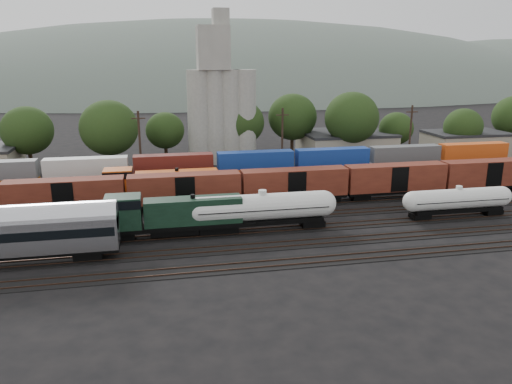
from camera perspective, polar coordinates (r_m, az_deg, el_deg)
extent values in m
plane|color=black|center=(64.83, -2.53, -3.17)|extent=(600.00, 600.00, 0.00)
cube|color=black|center=(51.02, 0.14, -8.36)|extent=(180.00, 3.20, 0.08)
cube|color=#382319|center=(50.35, 0.30, -8.60)|extent=(180.00, 0.08, 0.16)
cube|color=#382319|center=(51.64, -0.02, -7.97)|extent=(180.00, 0.08, 0.16)
cube|color=black|center=(55.55, -0.90, -6.33)|extent=(180.00, 3.20, 0.08)
cube|color=#382319|center=(54.87, -0.77, -6.53)|extent=(180.00, 0.08, 0.16)
cube|color=#382319|center=(56.18, -1.04, -5.99)|extent=(180.00, 0.08, 0.16)
cube|color=black|center=(60.16, -1.78, -4.61)|extent=(180.00, 3.20, 0.08)
cube|color=#382319|center=(59.46, -1.67, -4.77)|extent=(180.00, 0.08, 0.16)
cube|color=#382319|center=(60.80, -1.90, -4.32)|extent=(180.00, 0.08, 0.16)
cube|color=black|center=(64.82, -2.53, -3.14)|extent=(180.00, 3.20, 0.08)
cube|color=#382319|center=(64.12, -2.43, -3.27)|extent=(180.00, 0.08, 0.16)
cube|color=#382319|center=(65.47, -2.63, -2.87)|extent=(180.00, 0.08, 0.16)
cube|color=black|center=(69.53, -3.18, -1.86)|extent=(180.00, 3.20, 0.08)
cube|color=#382319|center=(68.83, -3.09, -1.97)|extent=(180.00, 0.08, 0.16)
cube|color=#382319|center=(70.19, -3.26, -1.63)|extent=(180.00, 0.08, 0.16)
cube|color=black|center=(74.28, -3.74, -0.74)|extent=(180.00, 3.20, 0.08)
cube|color=#382319|center=(73.57, -3.66, -0.83)|extent=(180.00, 0.08, 0.16)
cube|color=#382319|center=(74.94, -3.82, -0.54)|extent=(180.00, 0.08, 0.16)
cube|color=black|center=(79.06, -4.23, 0.24)|extent=(180.00, 3.20, 0.08)
cube|color=#382319|center=(78.35, -4.17, 0.16)|extent=(180.00, 0.08, 0.16)
cube|color=#382319|center=(79.73, -4.30, 0.43)|extent=(180.00, 0.08, 0.16)
cube|color=black|center=(58.98, -9.32, -3.81)|extent=(18.77, 3.20, 0.44)
cube|color=black|center=(59.14, -9.30, -4.27)|extent=(5.52, 2.43, 0.88)
cube|color=black|center=(58.55, -7.19, -2.11)|extent=(11.26, 2.65, 2.98)
cube|color=black|center=(58.47, -14.92, -2.20)|extent=(3.97, 3.20, 3.64)
cube|color=black|center=(58.14, -15.00, -1.11)|extent=(4.09, 3.31, 0.99)
cube|color=black|center=(58.96, -17.42, -3.09)|extent=(1.77, 2.65, 1.99)
cylinder|color=black|center=(58.08, -7.24, -0.55)|extent=(0.55, 0.55, 0.55)
cube|color=black|center=(59.36, -15.10, -4.76)|extent=(2.87, 2.21, 0.77)
cube|color=black|center=(59.68, -3.51, -4.13)|extent=(2.87, 2.21, 0.77)
cylinder|color=silver|center=(59.68, 0.73, -1.69)|extent=(15.30, 3.15, 3.15)
sphere|color=silver|center=(58.61, -6.60, -2.12)|extent=(3.15, 3.15, 3.15)
sphere|color=silver|center=(61.68, 7.70, -1.27)|extent=(3.15, 3.15, 3.15)
cylinder|color=silver|center=(59.18, 0.74, -0.03)|extent=(0.98, 0.98, 0.54)
cube|color=black|center=(59.68, 0.73, -1.69)|extent=(15.65, 3.30, 0.09)
cube|color=black|center=(60.21, 0.73, -3.28)|extent=(14.78, 2.39, 0.54)
cube|color=black|center=(59.48, -5.20, -4.24)|extent=(2.83, 2.17, 0.76)
cube|color=black|center=(61.97, 6.40, -3.46)|extent=(2.83, 2.17, 0.76)
cylinder|color=silver|center=(69.89, 22.08, -0.71)|extent=(12.72, 2.62, 2.62)
sphere|color=silver|center=(66.64, 17.50, -1.04)|extent=(2.62, 2.62, 2.62)
sphere|color=silver|center=(73.55, 26.23, -0.42)|extent=(2.62, 2.62, 2.62)
cylinder|color=silver|center=(69.53, 22.20, 0.47)|extent=(0.81, 0.81, 0.45)
cube|color=black|center=(69.89, 22.08, -0.71)|extent=(13.01, 2.75, 0.07)
cube|color=black|center=(70.28, 21.96, -1.85)|extent=(12.29, 1.99, 0.45)
cube|color=black|center=(67.75, 18.23, -2.59)|extent=(2.35, 1.81, 0.63)
cube|color=black|center=(73.37, 25.33, -1.96)|extent=(2.35, 1.81, 0.63)
cube|color=black|center=(55.02, -18.58, -6.66)|extent=(2.87, 2.21, 0.77)
cube|color=black|center=(73.32, -10.77, -0.10)|extent=(19.53, 3.15, 0.43)
cube|color=black|center=(73.45, -10.75, -0.47)|extent=(5.43, 2.39, 0.87)
cube|color=#C84E11|center=(72.95, -9.00, 1.27)|extent=(11.72, 2.60, 2.93)
cube|color=#C84E11|center=(73.03, -15.45, 1.18)|extent=(3.91, 3.15, 3.58)
cube|color=black|center=(72.77, -15.51, 2.05)|extent=(4.02, 3.26, 0.98)
cube|color=#C84E11|center=(73.48, -17.53, 0.45)|extent=(1.74, 2.60, 1.95)
cylinder|color=black|center=(72.58, -9.05, 2.52)|extent=(0.54, 0.54, 0.54)
cube|color=black|center=(73.74, -15.60, -0.88)|extent=(2.82, 2.17, 0.76)
cube|color=black|center=(73.80, -5.89, -0.38)|extent=(2.82, 2.17, 0.76)
cube|color=black|center=(69.59, -20.86, -1.86)|extent=(15.00, 2.60, 0.40)
cube|color=#5E2316|center=(69.03, -21.02, -0.19)|extent=(15.00, 2.90, 3.80)
cube|color=black|center=(68.64, -8.10, -1.21)|extent=(15.00, 2.60, 0.40)
cube|color=#5E2316|center=(68.08, -8.17, 0.49)|extent=(15.00, 2.90, 3.80)
cube|color=black|center=(71.10, 4.37, -0.52)|extent=(15.00, 2.60, 0.40)
cube|color=#5E2316|center=(70.56, 4.41, 1.13)|extent=(15.00, 2.90, 3.80)
cube|color=black|center=(76.64, 15.52, 0.12)|extent=(15.00, 2.60, 0.40)
cube|color=#5E2316|center=(76.14, 15.64, 1.65)|extent=(15.00, 2.90, 3.80)
cube|color=black|center=(84.65, 24.87, 0.66)|extent=(15.00, 2.60, 0.40)
cube|color=#5E2316|center=(84.20, 25.03, 2.04)|extent=(15.00, 2.90, 3.80)
cube|color=black|center=(78.94, -4.24, 0.56)|extent=(160.00, 2.60, 0.60)
cube|color=#505255|center=(78.67, -18.67, 0.93)|extent=(12.00, 2.40, 2.60)
cube|color=silver|center=(78.10, -18.83, 2.78)|extent=(12.00, 2.40, 2.60)
cube|color=slate|center=(78.02, -9.32, 1.43)|extent=(12.00, 2.40, 2.60)
cube|color=#531813|center=(77.45, -9.41, 3.30)|extent=(12.00, 2.40, 2.60)
cube|color=#CF4915|center=(79.47, -0.07, 1.89)|extent=(12.00, 2.40, 2.60)
cube|color=navy|center=(78.90, -0.07, 3.73)|extent=(12.00, 2.40, 2.60)
cube|color=#153F93|center=(82.88, 8.65, 2.28)|extent=(12.00, 2.40, 2.60)
cube|color=navy|center=(82.34, 8.72, 4.04)|extent=(12.00, 2.40, 2.60)
cube|color=silver|center=(88.04, 16.51, 2.58)|extent=(12.00, 2.40, 2.60)
cube|color=#4E5153|center=(87.54, 16.64, 4.24)|extent=(12.00, 2.40, 2.60)
cube|color=slate|center=(94.67, 23.39, 2.81)|extent=(12.00, 2.40, 2.60)
cube|color=#CE4B15|center=(94.20, 23.56, 4.35)|extent=(12.00, 2.40, 2.60)
cylinder|color=#9C998F|center=(97.83, -6.52, 8.43)|extent=(4.40, 4.40, 18.00)
cylinder|color=#9C998F|center=(98.13, -4.76, 8.50)|extent=(4.40, 4.40, 18.00)
cylinder|color=#9C998F|center=(98.52, -3.01, 8.56)|extent=(4.40, 4.40, 18.00)
cylinder|color=#9C998F|center=(99.01, -1.27, 8.61)|extent=(4.40, 4.40, 18.00)
cube|color=#9C998F|center=(97.46, -4.93, 16.11)|extent=(6.00, 5.00, 8.00)
cube|color=#9C998F|center=(97.85, -4.08, 19.05)|extent=(3.00, 3.00, 4.00)
cube|color=#9E937F|center=(107.90, 10.18, 5.33)|extent=(18.00, 14.00, 4.60)
cube|color=#232326|center=(107.50, 10.25, 6.67)|extent=(18.36, 14.28, 0.50)
cube|color=#9E937F|center=(115.21, 22.81, 5.00)|extent=(16.00, 10.00, 4.60)
cube|color=#232326|center=(114.84, 22.94, 6.25)|extent=(16.32, 10.20, 0.50)
cylinder|color=black|center=(101.40, -24.33, 3.23)|extent=(0.70, 0.70, 3.40)
ellipsoid|color=#233A15|center=(100.49, -24.68, 6.42)|extent=(9.24, 9.24, 8.76)
cylinder|color=black|center=(93.68, -16.17, 3.21)|extent=(0.70, 0.70, 3.78)
ellipsoid|color=#233A15|center=(92.63, -16.46, 7.06)|extent=(10.27, 10.27, 9.73)
cylinder|color=black|center=(102.69, -10.23, 4.32)|extent=(0.70, 0.70, 2.82)
ellipsoid|color=#233A15|center=(101.92, -10.36, 6.94)|extent=(7.66, 7.66, 7.26)
cylinder|color=black|center=(102.30, -1.72, 4.71)|extent=(0.70, 0.70, 3.48)
ellipsoid|color=#233A15|center=(101.39, -1.75, 7.95)|extent=(9.44, 9.44, 8.94)
cylinder|color=black|center=(106.85, 4.12, 5.20)|extent=(0.70, 0.70, 3.75)
ellipsoid|color=#233A15|center=(105.93, 4.19, 8.56)|extent=(10.19, 10.19, 9.65)
cylinder|color=black|center=(103.04, 10.70, 4.66)|extent=(0.70, 0.70, 3.97)
ellipsoid|color=#233A15|center=(102.05, 10.89, 8.34)|extent=(10.77, 10.77, 10.20)
cylinder|color=black|center=(110.55, 15.56, 4.73)|extent=(0.70, 0.70, 2.64)
ellipsoid|color=#233A15|center=(109.87, 15.72, 7.01)|extent=(7.18, 7.18, 6.80)
cylinder|color=black|center=(113.46, 22.34, 4.47)|extent=(0.70, 0.70, 2.92)
ellipsoid|color=#233A15|center=(112.74, 22.60, 6.91)|extent=(7.91, 7.91, 7.50)
cylinder|color=black|center=(125.74, 27.12, 5.03)|extent=(0.70, 0.70, 3.50)
cylinder|color=black|center=(84.08, -13.10, 4.95)|extent=(0.36, 0.36, 12.00)
cube|color=black|center=(83.39, -13.30, 8.20)|extent=(2.20, 0.18, 0.18)
cylinder|color=black|center=(86.73, 3.01, 5.63)|extent=(0.36, 0.36, 12.00)
cube|color=black|center=(86.05, 3.05, 8.79)|extent=(2.20, 0.18, 0.18)
cylinder|color=black|center=(95.52, 17.17, 5.87)|extent=(0.36, 0.36, 12.00)
cube|color=black|center=(94.91, 17.40, 8.73)|extent=(2.20, 0.18, 0.18)
ellipsoid|color=#59665B|center=(327.43, -2.70, 7.68)|extent=(520.00, 286.00, 130.00)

